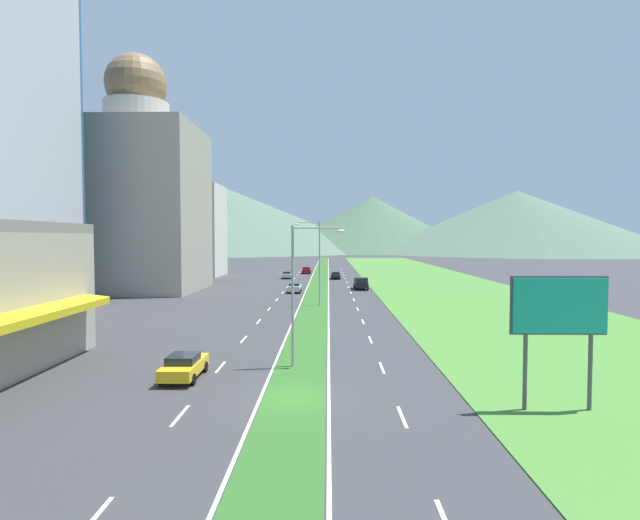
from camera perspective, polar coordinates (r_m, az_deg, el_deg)
The scene contains 47 objects.
ground_plane at distance 26.68m, azimuth -2.90°, elevation -15.34°, with size 600.00×600.00×0.00m, color #38383A.
grass_median at distance 85.75m, azimuth -0.21°, elevation -2.94°, with size 3.20×240.00×0.06m, color #2D6023.
grass_verge_right at distance 87.78m, azimuth 13.38°, elevation -2.88°, with size 24.00×240.00×0.06m, color #477F33.
lane_dash_left_2 at distance 25.15m, azimuth -15.50°, elevation -16.54°, with size 0.16×2.80×0.01m, color silver.
lane_dash_left_3 at distance 33.26m, azimuth -11.15°, elevation -11.76°, with size 0.16×2.80×0.01m, color silver.
lane_dash_left_4 at distance 41.62m, azimuth -8.61°, elevation -8.84°, with size 0.16×2.80×0.01m, color silver.
lane_dash_left_5 at distance 50.10m, azimuth -6.94°, elevation -6.90°, with size 0.16×2.80×0.01m, color silver.
lane_dash_left_6 at distance 58.66m, azimuth -5.77°, elevation -5.51°, with size 0.16×2.80×0.01m, color silver.
lane_dash_left_7 at distance 67.25m, azimuth -4.90°, elevation -4.48°, with size 0.16×2.80×0.01m, color silver.
lane_dash_left_8 at distance 75.88m, azimuth -4.23°, elevation -3.68°, with size 0.16×2.80×0.01m, color silver.
lane_dash_left_9 at distance 84.53m, azimuth -3.69°, elevation -3.04°, with size 0.16×2.80×0.01m, color silver.
lane_dash_left_10 at distance 93.19m, azimuth -3.26°, elevation -2.53°, with size 0.16×2.80×0.01m, color silver.
lane_dash_left_11 at distance 101.86m, azimuth -2.90°, elevation -2.10°, with size 0.16×2.80×0.01m, color silver.
lane_dash_left_12 at distance 110.54m, azimuth -2.60°, elevation -1.73°, with size 0.16×2.80×0.01m, color silver.
lane_dash_left_13 at distance 119.22m, azimuth -2.34°, elevation -1.42°, with size 0.16×2.80×0.01m, color silver.
lane_dash_left_14 at distance 127.92m, azimuth -2.11°, elevation -1.16°, with size 0.16×2.80×0.01m, color silver.
lane_dash_left_15 at distance 136.61m, azimuth -1.92°, elevation -0.92°, with size 0.16×2.80×0.01m, color silver.
lane_dash_right_2 at distance 24.44m, azimuth 9.25°, elevation -17.05°, with size 0.16×2.80×0.01m, color silver.
lane_dash_right_3 at distance 32.73m, azimuth 7.00°, elevation -11.97°, with size 0.16×2.80×0.01m, color silver.
lane_dash_right_4 at distance 41.20m, azimuth 5.70°, elevation -8.94°, with size 0.16×2.80×0.01m, color silver.
lane_dash_right_5 at distance 49.75m, azimuth 4.86°, elevation -6.95°, with size 0.16×2.80×0.01m, color silver.
lane_dash_right_6 at distance 58.36m, azimuth 4.28°, elevation -5.55°, with size 0.16×2.80×0.01m, color silver.
lane_dash_right_7 at distance 66.99m, azimuth 3.84°, elevation -4.50°, with size 0.16×2.80×0.01m, color silver.
lane_dash_right_8 at distance 75.65m, azimuth 3.51°, elevation -3.70°, with size 0.16×2.80×0.01m, color silver.
lane_dash_right_9 at distance 84.32m, azimuth 3.24°, elevation -3.06°, with size 0.16×2.80×0.01m, color silver.
lane_dash_right_10 at distance 93.00m, azimuth 3.03°, elevation -2.54°, with size 0.16×2.80×0.01m, color silver.
lane_dash_right_11 at distance 101.69m, azimuth 2.85°, elevation -2.10°, with size 0.16×2.80×0.01m, color silver.
lane_dash_right_12 at distance 110.38m, azimuth 2.70°, elevation -1.74°, with size 0.16×2.80×0.01m, color silver.
lane_dash_right_13 at distance 119.08m, azimuth 2.57°, elevation -1.43°, with size 0.16×2.80×0.01m, color silver.
lane_dash_right_14 at distance 127.78m, azimuth 2.46°, elevation -1.16°, with size 0.16×2.80×0.01m, color silver.
lane_dash_right_15 at distance 136.48m, azimuth 2.36°, elevation -0.93°, with size 0.16×2.80×0.01m, color silver.
edge_line_median_left at distance 85.80m, azimuth -1.38°, elevation -2.96°, with size 0.16×240.00×0.01m, color silver.
edge_line_median_right at distance 85.73m, azimuth 0.96°, elevation -2.96°, with size 0.16×240.00×0.01m, color silver.
domed_building at distance 83.42m, azimuth -19.85°, elevation 6.77°, with size 18.69×18.69×36.23m.
midrise_colored at distance 112.04m, azimuth -14.32°, elevation 3.22°, with size 12.97×12.97×19.44m, color beige.
hill_far_left at distance 321.42m, azimuth -13.19°, elevation 4.97°, with size 222.99×222.99×44.70m, color #516B56.
hill_far_center at distance 303.72m, azimuth 5.83°, elevation 4.06°, with size 125.63×125.63×32.97m, color #47664C.
hill_far_right at distance 292.95m, azimuth 21.28°, elevation 4.02°, with size 158.53×158.53×33.56m, color #516B56.
street_lamp_near at distance 31.84m, azimuth -2.38°, elevation -2.83°, with size 3.36×0.44×8.96m.
street_lamp_mid at distance 60.74m, azimuth -0.35°, elevation 0.28°, with size 3.09×0.41×10.16m.
billboard_roadside at distance 26.24m, azimuth 25.37°, elevation -5.32°, with size 4.55×0.28×6.40m.
car_0 at distance 102.10m, azimuth -3.74°, elevation -1.67°, with size 1.90×4.75×1.43m.
car_1 at distance 75.66m, azimuth -2.88°, elevation -3.12°, with size 1.93×4.35×1.46m.
car_3 at distance 115.68m, azimuth -1.53°, elevation -1.16°, with size 2.03×4.19×1.53m.
car_4 at distance 100.81m, azimuth 1.78°, elevation -1.73°, with size 1.89×4.74×1.42m.
car_5 at distance 31.04m, azimuth -15.10°, elevation -11.44°, with size 1.99×4.49×1.42m.
pickup_truck_0 at distance 80.39m, azimuth 4.65°, elevation -2.63°, with size 2.18×5.40×2.00m.
Camera 1 is at (1.72, -25.34, 8.18)m, focal length 28.37 mm.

